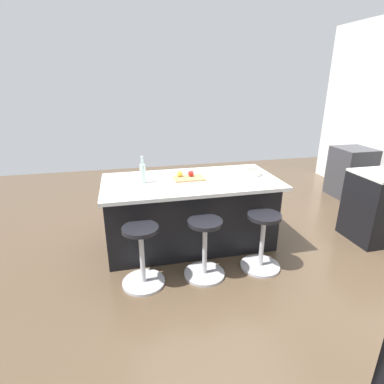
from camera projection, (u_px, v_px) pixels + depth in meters
The scene contains 11 objects.
ground_plane at pixel (226, 250), 3.79m from camera, with size 8.16×8.16×0.00m, color brown.
oven_range at pixel (351, 172), 5.44m from camera, with size 0.60×0.61×0.88m.
kitchen_island at pixel (190, 212), 3.79m from camera, with size 2.07×1.03×0.88m.
stool_by_window at pixel (262, 243), 3.34m from camera, with size 0.44×0.44×0.65m.
stool_middle at pixel (205, 250), 3.20m from camera, with size 0.44×0.44×0.65m.
stool_near_camera at pixel (142, 258), 3.07m from camera, with size 0.44×0.44×0.65m.
cutting_board at pixel (189, 178), 3.63m from camera, with size 0.36×0.24×0.02m, color tan.
apple_yellow at pixel (180, 174), 3.65m from camera, with size 0.07×0.07×0.07m, color gold.
apple_red at pixel (191, 173), 3.66m from camera, with size 0.07×0.07×0.07m, color red.
water_bottle at pixel (143, 173), 3.46m from camera, with size 0.06×0.06×0.31m.
fruit_bowl at pixel (251, 172), 3.78m from camera, with size 0.24×0.24×0.07m.
Camera 1 is at (1.16, 3.12, 1.99)m, focal length 28.48 mm.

